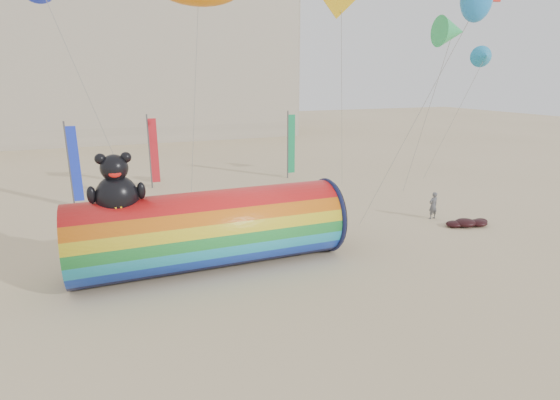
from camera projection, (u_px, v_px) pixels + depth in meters
name	position (u px, v px, depth m)	size (l,w,h in m)	color
ground	(282.00, 265.00, 18.37)	(160.00, 160.00, 0.00)	#CCB58C
hotel_building	(47.00, 54.00, 52.40)	(60.40, 15.40, 20.60)	#B7AD99
windsock_assembly	(210.00, 227.00, 17.90)	(10.99, 3.35, 5.07)	red
kite_handler	(433.00, 205.00, 24.20)	(0.56, 0.37, 1.53)	#53545A
fabric_bundle	(468.00, 223.00, 23.19)	(2.62, 1.35, 0.41)	#33090B
festival_banners	(182.00, 152.00, 30.03)	(15.79, 3.44, 5.20)	#59595E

